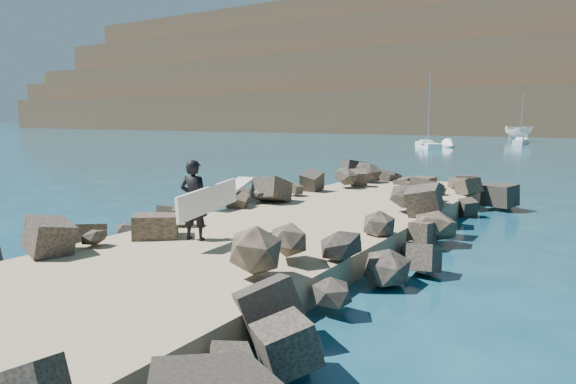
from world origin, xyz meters
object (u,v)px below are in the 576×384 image
Objects in this scene: boat_imported at (519,133)px; surfer_with_board at (196,200)px; surfboard_resting at (231,193)px; sailboat_b at (520,142)px.

surfer_with_board reaches higher than boat_imported.
boat_imported is 77.70m from surfer_with_board.
surfer_with_board is at bearing -71.02° from surfboard_resting.
surfer_with_board is 0.35× the size of sailboat_b.
surfer_with_board is at bearing -126.93° from boat_imported.
sailboat_b reaches higher than surfboard_resting.
surfboard_resting is 1.03× the size of surfer_with_board.
boat_imported is at bearing 81.40° from surfboard_resting.
sailboat_b is at bearing 92.00° from surfer_with_board.
surfboard_resting is 0.40× the size of boat_imported.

